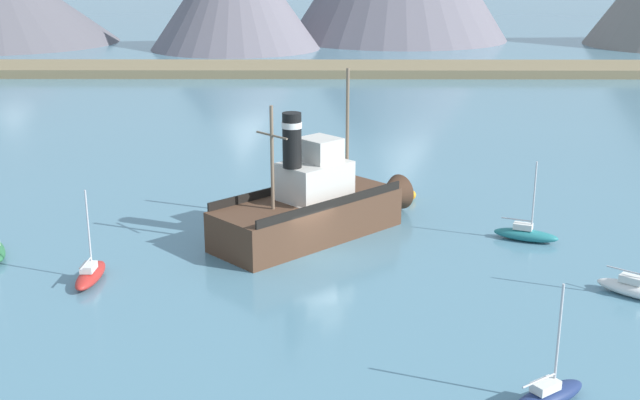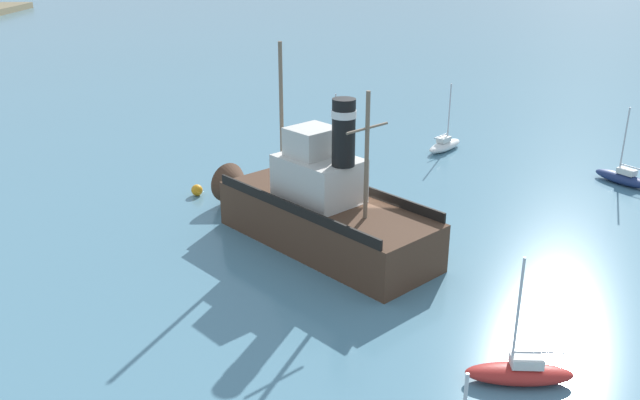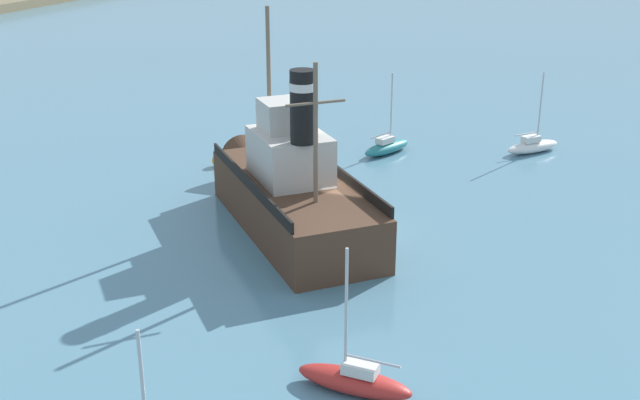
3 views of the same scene
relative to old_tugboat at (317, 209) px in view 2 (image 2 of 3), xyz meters
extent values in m
plane|color=teal|center=(0.05, -3.28, -1.83)|extent=(600.00, 600.00, 0.00)
cube|color=#4C3323|center=(-0.45, -0.42, -0.63)|extent=(11.72, 11.46, 2.40)
cone|color=#4C3323|center=(4.77, 4.54, -0.63)|extent=(3.36, 3.36, 2.35)
cube|color=beige|center=(-0.08, -0.08, 1.67)|extent=(4.97, 4.93, 2.20)
cube|color=beige|center=(0.28, 0.27, 3.47)|extent=(2.97, 2.97, 1.40)
cylinder|color=black|center=(-1.31, -1.25, 4.37)|extent=(1.10, 1.10, 3.20)
cylinder|color=silver|center=(-1.31, -1.25, 5.27)|extent=(1.16, 1.16, 0.35)
cylinder|color=#75604C|center=(1.94, 1.85, 4.32)|extent=(0.20, 0.20, 7.50)
cylinder|color=#75604C|center=(-2.40, -2.29, 3.57)|extent=(0.20, 0.20, 6.00)
cylinder|color=#75604C|center=(-2.40, -2.29, 4.89)|extent=(1.88, 1.96, 0.12)
cube|color=black|center=(-1.93, 1.14, 0.82)|extent=(8.33, 7.95, 0.50)
cube|color=black|center=(1.04, -1.98, 0.82)|extent=(8.33, 7.95, 0.50)
ellipsoid|color=white|center=(16.03, -9.08, -1.48)|extent=(3.60, 3.30, 0.70)
cube|color=silver|center=(15.88, -8.95, -0.95)|extent=(1.25, 1.20, 0.36)
cylinder|color=#B7B7BC|center=(16.26, -9.28, 0.97)|extent=(0.10, 0.10, 4.20)
cylinder|color=#B7B7BC|center=(15.57, -8.69, -0.58)|extent=(1.42, 1.23, 0.08)
ellipsoid|color=#B22823|center=(-11.66, -7.30, -1.48)|extent=(1.20, 3.83, 0.70)
cube|color=silver|center=(-11.66, -7.50, -0.95)|extent=(0.67, 1.12, 0.36)
cylinder|color=#B7B7BC|center=(-11.65, -7.00, 0.97)|extent=(0.10, 0.10, 4.20)
cylinder|color=#B7B7BC|center=(-11.67, -7.90, -0.58)|extent=(0.13, 1.80, 0.08)
ellipsoid|color=navy|center=(9.01, -19.23, -1.48)|extent=(3.73, 3.10, 0.70)
cube|color=silver|center=(8.85, -19.34, -0.95)|extent=(1.27, 1.16, 0.36)
cylinder|color=#B7B7BC|center=(9.26, -19.05, 0.97)|extent=(0.10, 0.10, 4.20)
cylinder|color=#B7B7BC|center=(8.52, -19.57, -0.58)|extent=(1.51, 1.11, 0.08)
ellipsoid|color=#23757A|center=(12.58, -0.90, -1.48)|extent=(3.93, 2.51, 0.70)
cube|color=silver|center=(12.40, -0.82, -0.95)|extent=(1.26, 1.02, 0.36)
cylinder|color=#B7B7BC|center=(12.86, -1.02, 0.97)|extent=(0.10, 0.10, 4.20)
cylinder|color=#B7B7BC|center=(12.03, -0.66, -0.58)|extent=(1.68, 0.79, 0.08)
sphere|color=orange|center=(6.59, 7.41, -1.49)|extent=(0.69, 0.69, 0.69)
camera|label=1|loc=(0.53, -46.04, 14.53)|focal=45.00mm
camera|label=2|loc=(-31.67, -0.55, 12.91)|focal=38.00mm
camera|label=3|loc=(-32.04, -14.22, 12.85)|focal=45.00mm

